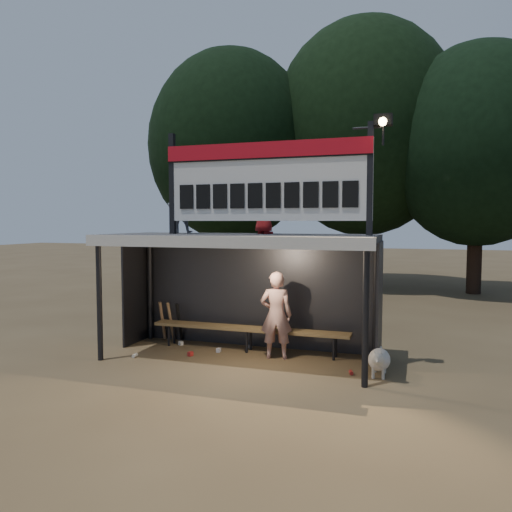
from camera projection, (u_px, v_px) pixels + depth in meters
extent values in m
plane|color=brown|center=(239.00, 358.00, 9.32)|extent=(80.00, 80.00, 0.00)
imported|color=silver|center=(276.00, 315.00, 9.29)|extent=(0.66, 0.50, 1.64)
imported|color=slate|center=(180.00, 207.00, 9.94)|extent=(0.60, 0.53, 1.04)
imported|color=maroon|center=(264.00, 209.00, 9.56)|extent=(0.56, 0.50, 0.97)
cube|color=#3A3A3D|center=(239.00, 238.00, 9.16)|extent=(5.00, 2.00, 0.12)
cube|color=silver|center=(217.00, 242.00, 8.20)|extent=(5.10, 0.06, 0.20)
cylinder|color=black|center=(99.00, 301.00, 9.14)|extent=(0.10, 0.10, 2.20)
cylinder|color=black|center=(366.00, 317.00, 7.64)|extent=(0.10, 0.10, 2.20)
cylinder|color=black|center=(150.00, 288.00, 10.85)|extent=(0.10, 0.10, 2.20)
cylinder|color=black|center=(376.00, 299.00, 9.35)|extent=(0.10, 0.10, 2.20)
cube|color=black|center=(256.00, 293.00, 10.19)|extent=(5.00, 0.04, 2.20)
cube|color=black|center=(136.00, 291.00, 10.50)|extent=(0.04, 1.00, 2.20)
cube|color=black|center=(379.00, 303.00, 8.94)|extent=(0.04, 1.00, 2.20)
cylinder|color=black|center=(256.00, 242.00, 10.12)|extent=(5.00, 0.06, 0.06)
cube|color=black|center=(172.00, 184.00, 9.51)|extent=(0.10, 0.10, 1.90)
cube|color=black|center=(370.00, 179.00, 8.36)|extent=(0.10, 0.10, 1.90)
cube|color=silver|center=(265.00, 182.00, 8.94)|extent=(3.80, 0.08, 1.40)
cube|color=red|center=(264.00, 150.00, 8.85)|extent=(3.80, 0.04, 0.28)
cube|color=black|center=(264.00, 158.00, 8.86)|extent=(3.80, 0.02, 0.03)
cube|color=black|center=(187.00, 197.00, 9.38)|extent=(0.27, 0.03, 0.45)
cube|color=black|center=(203.00, 197.00, 9.28)|extent=(0.27, 0.03, 0.45)
cube|color=black|center=(220.00, 196.00, 9.17)|extent=(0.27, 0.03, 0.45)
cube|color=black|center=(237.00, 196.00, 9.07)|extent=(0.27, 0.03, 0.45)
cube|color=black|center=(255.00, 196.00, 8.96)|extent=(0.27, 0.03, 0.45)
cube|color=black|center=(273.00, 195.00, 8.85)|extent=(0.27, 0.03, 0.45)
cube|color=black|center=(292.00, 195.00, 8.75)|extent=(0.27, 0.03, 0.45)
cube|color=black|center=(311.00, 195.00, 8.64)|extent=(0.27, 0.03, 0.45)
cube|color=black|center=(330.00, 194.00, 8.53)|extent=(0.27, 0.03, 0.45)
cube|color=black|center=(350.00, 194.00, 8.43)|extent=(0.27, 0.03, 0.45)
cylinder|color=black|center=(368.00, 128.00, 8.31)|extent=(0.50, 0.04, 0.04)
cylinder|color=black|center=(383.00, 136.00, 8.25)|extent=(0.04, 0.04, 0.30)
cube|color=black|center=(383.00, 120.00, 8.18)|extent=(0.30, 0.22, 0.18)
sphere|color=#FFD88C|center=(383.00, 122.00, 8.10)|extent=(0.14, 0.14, 0.14)
cube|color=olive|center=(249.00, 329.00, 9.81)|extent=(4.00, 0.35, 0.06)
cylinder|color=black|center=(169.00, 335.00, 10.24)|extent=(0.05, 0.05, 0.45)
cylinder|color=black|center=(174.00, 333.00, 10.47)|extent=(0.05, 0.05, 0.45)
cylinder|color=black|center=(247.00, 341.00, 9.71)|extent=(0.05, 0.05, 0.45)
cylinder|color=black|center=(251.00, 339.00, 9.94)|extent=(0.05, 0.05, 0.45)
cylinder|color=black|center=(334.00, 348.00, 9.18)|extent=(0.05, 0.05, 0.45)
cylinder|color=black|center=(336.00, 345.00, 9.41)|extent=(0.05, 0.05, 0.45)
cylinder|color=black|center=(232.00, 239.00, 19.91)|extent=(0.50, 0.50, 3.74)
ellipsoid|color=black|center=(231.00, 146.00, 19.66)|extent=(6.46, 6.46, 7.48)
cylinder|color=black|center=(363.00, 233.00, 19.76)|extent=(0.50, 0.50, 4.18)
ellipsoid|color=black|center=(364.00, 129.00, 19.47)|extent=(7.22, 7.22, 8.36)
cylinder|color=black|center=(475.00, 244.00, 17.58)|extent=(0.50, 0.50, 3.52)
ellipsoid|color=black|center=(478.00, 145.00, 17.34)|extent=(6.08, 6.08, 7.04)
ellipsoid|color=silver|center=(379.00, 360.00, 8.27)|extent=(0.36, 0.58, 0.36)
sphere|color=silver|center=(378.00, 359.00, 8.00)|extent=(0.22, 0.22, 0.22)
cone|color=beige|center=(377.00, 362.00, 7.90)|extent=(0.10, 0.10, 0.10)
cone|color=beige|center=(375.00, 353.00, 7.99)|extent=(0.06, 0.06, 0.07)
cone|color=beige|center=(381.00, 353.00, 7.96)|extent=(0.06, 0.06, 0.07)
cylinder|color=beige|center=(373.00, 373.00, 8.14)|extent=(0.05, 0.05, 0.18)
cylinder|color=beige|center=(383.00, 374.00, 8.09)|extent=(0.05, 0.05, 0.18)
cylinder|color=silver|center=(375.00, 367.00, 8.48)|extent=(0.05, 0.05, 0.18)
cylinder|color=beige|center=(385.00, 368.00, 8.43)|extent=(0.05, 0.05, 0.18)
cylinder|color=beige|center=(381.00, 351.00, 8.55)|extent=(0.04, 0.16, 0.14)
cylinder|color=#976B46|center=(163.00, 321.00, 10.71)|extent=(0.07, 0.27, 0.84)
cylinder|color=#9A7048|center=(171.00, 321.00, 10.65)|extent=(0.08, 0.30, 0.83)
cylinder|color=black|center=(179.00, 322.00, 10.59)|extent=(0.09, 0.33, 0.83)
cube|color=red|center=(190.00, 354.00, 9.49)|extent=(0.10, 0.12, 0.08)
cylinder|color=#BABBC0|center=(250.00, 347.00, 10.04)|extent=(0.13, 0.13, 0.07)
cube|color=silver|center=(181.00, 343.00, 10.33)|extent=(0.12, 0.11, 0.08)
cylinder|color=#A71F1C|center=(351.00, 373.00, 8.34)|extent=(0.10, 0.13, 0.07)
cube|color=#BABAC0|center=(219.00, 350.00, 9.76)|extent=(0.07, 0.10, 0.08)
cylinder|color=beige|center=(135.00, 355.00, 9.39)|extent=(0.07, 0.12, 0.07)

